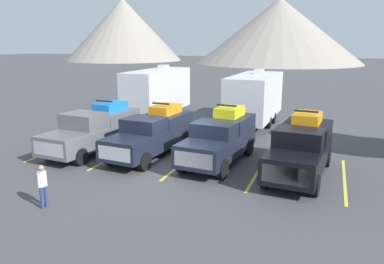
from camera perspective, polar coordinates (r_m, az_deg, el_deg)
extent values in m
plane|color=#3F4244|center=(16.99, -2.30, -5.41)|extent=(240.00, 240.00, 0.00)
cube|color=#595B60|center=(19.86, -14.86, -0.52)|extent=(2.59, 6.05, 0.87)
cube|color=#595B60|center=(18.24, -19.22, -0.54)|extent=(2.12, 1.82, 0.08)
cube|color=#595B60|center=(19.29, -16.02, 1.57)|extent=(2.07, 1.70, 0.82)
cube|color=slate|center=(18.84, -17.25, 1.33)|extent=(1.83, 0.39, 0.61)
cube|color=#595B60|center=(20.91, -12.19, 2.37)|extent=(2.26, 2.88, 0.58)
cube|color=silver|center=(17.81, -20.89, -2.45)|extent=(1.75, 0.22, 0.61)
cylinder|color=black|center=(17.92, -16.55, -3.61)|extent=(0.35, 0.83, 0.80)
cylinder|color=black|center=(19.21, -20.79, -2.79)|extent=(0.35, 0.83, 0.80)
cylinder|color=black|center=(20.94, -9.28, -0.75)|extent=(0.35, 0.83, 0.80)
cylinder|color=black|center=(22.05, -13.35, -0.21)|extent=(0.35, 0.83, 0.80)
cube|color=blue|center=(20.82, -12.26, 3.76)|extent=(1.29, 1.83, 0.45)
cylinder|color=black|center=(20.07, -12.24, 3.39)|extent=(0.22, 0.45, 0.44)
cylinder|color=black|center=(20.65, -14.29, 3.56)|extent=(0.22, 0.45, 0.44)
cylinder|color=black|center=(21.02, -10.26, 3.93)|extent=(0.22, 0.45, 0.44)
cylinder|color=black|center=(21.56, -12.28, 4.08)|extent=(0.22, 0.45, 0.44)
cube|color=black|center=(20.38, -13.15, 4.58)|extent=(1.04, 0.17, 0.08)
cube|color=black|center=(18.58, -6.33, -1.06)|extent=(2.46, 5.99, 0.87)
cube|color=black|center=(16.77, -10.13, -1.13)|extent=(2.00, 1.79, 0.08)
cube|color=black|center=(17.96, -7.27, 1.00)|extent=(1.95, 1.67, 0.71)
cube|color=slate|center=(17.46, -8.35, 0.71)|extent=(1.72, 0.36, 0.53)
cube|color=black|center=(19.73, -3.99, 2.00)|extent=(2.14, 2.84, 0.56)
cube|color=silver|center=(16.28, -11.67, -3.23)|extent=(1.65, 0.21, 0.61)
cylinder|color=black|center=(16.63, -7.25, -4.41)|extent=(0.35, 0.86, 0.84)
cylinder|color=black|center=(17.62, -12.16, -3.58)|extent=(0.35, 0.86, 0.84)
cylinder|color=black|center=(19.94, -1.12, -1.25)|extent=(0.35, 0.86, 0.84)
cylinder|color=black|center=(20.78, -5.53, -0.70)|extent=(0.35, 0.86, 0.84)
cube|color=orange|center=(19.64, -4.02, 3.45)|extent=(1.22, 1.81, 0.45)
cylinder|color=black|center=(18.92, -3.74, 3.05)|extent=(0.22, 0.45, 0.44)
cylinder|color=black|center=(19.36, -6.00, 3.24)|extent=(0.22, 0.45, 0.44)
cylinder|color=black|center=(19.94, -2.09, 3.62)|extent=(0.22, 0.45, 0.44)
cylinder|color=black|center=(20.36, -4.27, 3.79)|extent=(0.22, 0.45, 0.44)
cube|color=black|center=(19.16, -4.74, 4.32)|extent=(0.97, 0.17, 0.08)
cube|color=black|center=(17.39, 3.96, -1.95)|extent=(2.45, 5.56, 0.90)
cube|color=black|center=(15.53, 1.35, -1.96)|extent=(2.03, 1.68, 0.08)
cube|color=black|center=(16.75, 3.39, 0.29)|extent=(1.98, 1.57, 0.70)
cube|color=slate|center=(16.24, 2.65, -0.01)|extent=(1.75, 0.36, 0.52)
cube|color=black|center=(18.53, 5.66, 1.44)|extent=(2.15, 2.65, 0.63)
cube|color=silver|center=(15.02, 0.21, -4.27)|extent=(1.68, 0.21, 0.63)
cylinder|color=black|center=(15.58, 4.56, -5.58)|extent=(0.36, 0.87, 0.85)
cylinder|color=black|center=(16.27, -1.45, -4.69)|extent=(0.36, 0.87, 0.85)
cylinder|color=black|center=(18.90, 8.55, -2.22)|extent=(0.36, 0.87, 0.85)
cylinder|color=black|center=(19.48, 3.44, -1.61)|extent=(0.36, 0.87, 0.85)
cube|color=yellow|center=(18.43, 5.70, 3.09)|extent=(1.23, 1.68, 0.45)
cylinder|color=black|center=(17.78, 6.44, 2.66)|extent=(0.22, 0.45, 0.44)
cylinder|color=black|center=(18.08, 3.78, 2.90)|extent=(0.22, 0.45, 0.44)
cylinder|color=black|center=(18.80, 7.54, 3.23)|extent=(0.22, 0.45, 0.44)
cylinder|color=black|center=(19.08, 5.00, 3.45)|extent=(0.22, 0.45, 0.44)
cube|color=black|center=(17.95, 5.24, 4.03)|extent=(0.99, 0.17, 0.08)
cube|color=black|center=(16.31, 15.94, -3.50)|extent=(2.50, 5.66, 0.95)
cube|color=black|center=(14.29, 14.71, -3.68)|extent=(2.06, 1.71, 0.08)
cube|color=black|center=(15.61, 15.83, -0.97)|extent=(2.01, 1.60, 0.77)
cube|color=slate|center=(15.05, 15.46, -1.33)|extent=(1.78, 0.38, 0.57)
cube|color=black|center=(17.53, 16.94, 0.30)|extent=(2.19, 2.70, 0.64)
cube|color=silver|center=(13.75, 13.99, -6.40)|extent=(1.71, 0.21, 0.67)
cylinder|color=black|center=(14.59, 18.15, -7.69)|extent=(0.35, 0.83, 0.81)
cylinder|color=black|center=(14.89, 11.05, -6.81)|extent=(0.35, 0.83, 0.81)
cylinder|color=black|center=(18.12, 19.74, -3.65)|extent=(0.35, 0.83, 0.81)
cylinder|color=black|center=(18.37, 14.01, -3.02)|extent=(0.35, 0.83, 0.81)
cube|color=orange|center=(17.42, 17.06, 2.04)|extent=(1.25, 1.71, 0.45)
cylinder|color=black|center=(16.82, 18.29, 1.54)|extent=(0.22, 0.45, 0.44)
cylinder|color=black|center=(16.95, 15.27, 1.83)|extent=(0.22, 0.45, 0.44)
cylinder|color=black|center=(17.91, 18.76, 2.20)|extent=(0.22, 0.45, 0.44)
cylinder|color=black|center=(18.03, 15.92, 2.48)|extent=(0.22, 0.45, 0.44)
cube|color=black|center=(16.91, 16.92, 3.01)|extent=(1.01, 0.17, 0.08)
cube|color=gold|center=(21.32, -19.02, -2.17)|extent=(0.12, 5.50, 0.01)
cube|color=gold|center=(19.34, -10.88, -3.25)|extent=(0.12, 5.50, 0.01)
cube|color=gold|center=(17.84, -1.11, -4.45)|extent=(0.12, 5.50, 0.01)
cube|color=gold|center=(16.94, 10.09, -5.66)|extent=(0.12, 5.50, 0.01)
cube|color=gold|center=(16.75, 22.08, -6.71)|extent=(0.12, 5.50, 0.01)
cube|color=silver|center=(27.67, -5.25, 6.26)|extent=(2.49, 6.96, 2.97)
cube|color=#4C6B99|center=(28.20, -7.39, 6.65)|extent=(0.19, 6.62, 0.24)
cube|color=silver|center=(28.43, -4.37, 9.79)|extent=(0.62, 0.72, 0.30)
cube|color=#333333|center=(24.47, -9.45, 1.13)|extent=(0.15, 1.20, 0.12)
cylinder|color=black|center=(26.73, -3.94, 2.48)|extent=(0.24, 0.77, 0.76)
cylinder|color=black|center=(27.71, -7.92, 2.78)|extent=(0.24, 0.77, 0.76)
cylinder|color=black|center=(28.21, -2.49, 3.09)|extent=(0.24, 0.77, 0.76)
cylinder|color=black|center=(29.13, -6.32, 3.36)|extent=(0.24, 0.77, 0.76)
cube|color=silver|center=(25.67, 9.46, 5.39)|extent=(2.76, 6.95, 2.81)
cube|color=#595960|center=(25.96, 6.65, 5.88)|extent=(0.19, 6.61, 0.24)
cube|color=silver|center=(26.51, 10.08, 9.01)|extent=(0.62, 0.72, 0.30)
cube|color=#333333|center=(22.11, 7.03, -0.12)|extent=(0.15, 1.20, 0.12)
cylinder|color=black|center=(24.92, 11.58, 1.41)|extent=(0.24, 0.77, 0.76)
cylinder|color=black|center=(25.43, 6.31, 1.85)|extent=(0.24, 0.77, 0.76)
cylinder|color=black|center=(26.52, 12.23, 2.11)|extent=(0.24, 0.77, 0.76)
cylinder|color=black|center=(26.99, 7.25, 2.51)|extent=(0.24, 0.77, 0.76)
cylinder|color=navy|center=(13.86, -21.78, -9.23)|extent=(0.11, 0.11, 0.77)
cylinder|color=navy|center=(13.94, -21.23, -9.05)|extent=(0.11, 0.11, 0.77)
cube|color=silver|center=(13.67, -21.74, -6.59)|extent=(0.23, 0.26, 0.55)
sphere|color=#9E704C|center=(13.55, -21.88, -5.08)|extent=(0.21, 0.21, 0.21)
cylinder|color=silver|center=(13.62, -22.17, -6.82)|extent=(0.09, 0.09, 0.49)
cylinder|color=silver|center=(13.74, -21.30, -6.56)|extent=(0.09, 0.09, 0.49)
cone|color=gray|center=(112.61, -10.35, 15.00)|extent=(32.63, 32.63, 17.19)
cone|color=gray|center=(98.11, 13.03, 14.66)|extent=(40.39, 40.39, 15.66)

